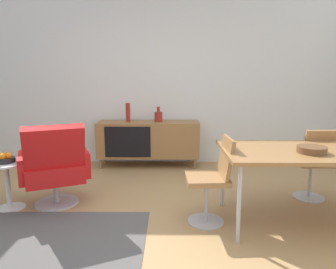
# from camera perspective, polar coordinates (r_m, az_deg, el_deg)

# --- Properties ---
(ground_plane) EXTENTS (8.32, 8.32, 0.00)m
(ground_plane) POSITION_cam_1_polar(r_m,az_deg,el_deg) (2.84, -3.65, -19.28)
(ground_plane) COLOR tan
(wall_back) EXTENTS (6.80, 0.12, 2.80)m
(wall_back) POSITION_cam_1_polar(r_m,az_deg,el_deg) (5.05, -1.78, 10.56)
(wall_back) COLOR silver
(wall_back) RESTS_ON ground_plane
(sideboard) EXTENTS (1.60, 0.45, 0.72)m
(sideboard) POSITION_cam_1_polar(r_m,az_deg,el_deg) (4.86, -3.74, -0.87)
(sideboard) COLOR olive
(sideboard) RESTS_ON ground_plane
(vase_cobalt) EXTENTS (0.13, 0.13, 0.24)m
(vase_cobalt) POSITION_cam_1_polar(r_m,az_deg,el_deg) (4.79, -1.81, 3.40)
(vase_cobalt) COLOR maroon
(vase_cobalt) RESTS_ON sideboard
(vase_sculptural_dark) EXTENTS (0.07, 0.07, 0.29)m
(vase_sculptural_dark) POSITION_cam_1_polar(r_m,az_deg,el_deg) (4.83, -7.53, 4.12)
(vase_sculptural_dark) COLOR maroon
(vase_sculptural_dark) RESTS_ON sideboard
(dining_table) EXTENTS (1.60, 0.90, 0.74)m
(dining_table) POSITION_cam_1_polar(r_m,az_deg,el_deg) (3.19, 24.63, -3.34)
(dining_table) COLOR olive
(dining_table) RESTS_ON ground_plane
(wooden_bowl_on_table) EXTENTS (0.26, 0.26, 0.06)m
(wooden_bowl_on_table) POSITION_cam_1_polar(r_m,az_deg,el_deg) (3.06, 25.36, -2.57)
(wooden_bowl_on_table) COLOR brown
(wooden_bowl_on_table) RESTS_ON dining_table
(dining_chair_near_window) EXTENTS (0.44, 0.42, 0.86)m
(dining_chair_near_window) POSITION_cam_1_polar(r_m,az_deg,el_deg) (3.00, 8.45, -7.81)
(dining_chair_near_window) COLOR #9E7042
(dining_chair_near_window) RESTS_ON ground_plane
(dining_chair_back_right) EXTENTS (0.40, 0.43, 0.86)m
(dining_chair_back_right) POSITION_cam_1_polar(r_m,az_deg,el_deg) (3.88, 25.76, -4.51)
(dining_chair_back_right) COLOR #9E7042
(dining_chair_back_right) RESTS_ON ground_plane
(lounge_chair_red) EXTENTS (0.86, 0.84, 0.95)m
(lounge_chair_red) POSITION_cam_1_polar(r_m,az_deg,el_deg) (3.56, -20.48, -5.44)
(lounge_chair_red) COLOR red
(lounge_chair_red) RESTS_ON ground_plane
(side_table_round) EXTENTS (0.44, 0.44, 0.52)m
(side_table_round) POSITION_cam_1_polar(r_m,az_deg,el_deg) (3.75, -27.93, -7.55)
(side_table_round) COLOR white
(side_table_round) RESTS_ON ground_plane
(fruit_bowl) EXTENTS (0.20, 0.20, 0.11)m
(fruit_bowl) POSITION_cam_1_polar(r_m,az_deg,el_deg) (3.69, -28.25, -3.97)
(fruit_bowl) COLOR #262628
(fruit_bowl) RESTS_ON side_table_round
(area_rug) EXTENTS (2.20, 1.70, 0.01)m
(area_rug) POSITION_cam_1_polar(r_m,az_deg,el_deg) (2.91, -28.41, -19.82)
(area_rug) COLOR #595654
(area_rug) RESTS_ON ground_plane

